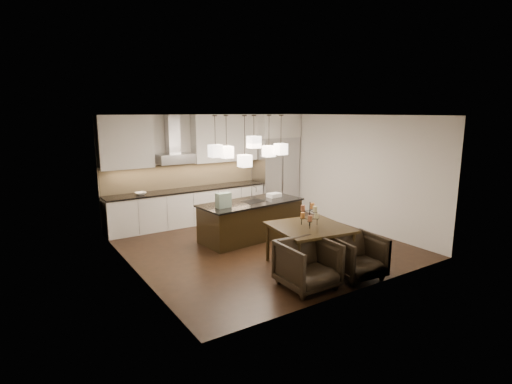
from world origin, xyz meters
TOP-DOWN VIEW (x-y plane):
  - floor at (0.00, 0.00)m, footprint 5.50×5.50m
  - ceiling at (0.00, 0.00)m, footprint 5.50×5.50m
  - wall_back at (0.00, 2.76)m, footprint 5.50×0.02m
  - wall_front at (0.00, -2.76)m, footprint 5.50×0.02m
  - wall_left at (-2.76, 0.00)m, footprint 0.02×5.50m
  - wall_right at (2.76, 0.00)m, footprint 0.02×5.50m
  - refrigerator at (2.10, 2.38)m, footprint 1.20×0.72m
  - fridge_panel at (2.10, 2.38)m, footprint 1.26×0.72m
  - lower_cabinets at (-0.62, 2.43)m, footprint 4.21×0.62m
  - countertop at (-0.62, 2.43)m, footprint 4.21×0.66m
  - backsplash at (-0.62, 2.73)m, footprint 4.21×0.02m
  - upper_cab_left at (-2.10, 2.57)m, footprint 1.25×0.35m
  - upper_cab_right at (0.55, 2.57)m, footprint 1.85×0.35m
  - hood_canopy at (-0.93, 2.48)m, footprint 0.90×0.52m
  - hood_chimney at (-0.93, 2.59)m, footprint 0.30×0.28m
  - fruit_bowl at (-1.87, 2.38)m, footprint 0.28×0.28m
  - island_body at (0.08, 0.54)m, footprint 2.41×1.14m
  - island_top at (0.08, 0.54)m, footprint 2.49×1.22m
  - faucet at (0.17, 0.64)m, footprint 0.11×0.23m
  - tote_bag at (-0.71, 0.38)m, footprint 0.33×0.20m
  - food_container at (0.82, 0.66)m, footprint 0.34×0.25m
  - dining_table at (0.07, -1.51)m, footprint 1.48×1.48m
  - candelabra at (0.07, -1.51)m, footprint 0.43×0.43m
  - candle_a at (0.21, -1.53)m, footprint 0.09×0.09m
  - candle_b at (0.01, -1.38)m, footprint 0.09×0.09m
  - candle_c at (-0.02, -1.63)m, footprint 0.09×0.09m
  - candle_d at (0.20, -1.44)m, footprint 0.09×0.09m
  - candle_e at (-0.06, -1.47)m, footprint 0.09×0.09m
  - candle_f at (0.07, -1.65)m, footprint 0.09×0.09m
  - armchair_left at (-0.56, -2.22)m, footprint 0.88×0.91m
  - armchair_right at (0.45, -2.36)m, footprint 0.91×0.93m
  - pendant_a at (-0.79, 0.56)m, footprint 0.24×0.24m
  - pendant_b at (-0.43, 0.73)m, footprint 0.24×0.24m
  - pendant_c at (0.06, 0.37)m, footprint 0.24×0.24m
  - pendant_d at (0.76, 0.81)m, footprint 0.24×0.24m
  - pendant_e at (0.93, 0.56)m, footprint 0.24×0.24m
  - pendant_f at (-0.19, 0.35)m, footprint 0.24×0.24m

SIDE VIEW (x-z plane):
  - floor at x=0.00m, z-range -0.02..0.00m
  - armchair_right at x=0.45m, z-range 0.00..0.76m
  - dining_table at x=0.07m, z-range 0.00..0.79m
  - armchair_left at x=-0.56m, z-range 0.00..0.80m
  - island_body at x=0.08m, z-range 0.00..0.82m
  - lower_cabinets at x=-0.62m, z-range 0.00..0.88m
  - island_top at x=0.08m, z-range 0.82..0.86m
  - countertop at x=-0.62m, z-range 0.88..0.92m
  - food_container at x=0.82m, z-range 0.86..0.95m
  - fruit_bowl at x=-1.87m, z-range 0.92..0.98m
  - candle_a at x=0.21m, z-range 0.92..1.02m
  - candle_b at x=0.01m, z-range 0.92..1.02m
  - candle_c at x=-0.02m, z-range 0.92..1.02m
  - candelabra at x=0.07m, z-range 0.79..1.25m
  - tote_bag at x=-0.71m, z-range 0.86..1.18m
  - faucet at x=0.17m, z-range 0.86..1.21m
  - refrigerator at x=2.10m, z-range 0.00..2.15m
  - candle_d at x=0.20m, z-range 1.09..1.19m
  - candle_e at x=-0.06m, z-range 1.09..1.19m
  - candle_f at x=0.07m, z-range 1.09..1.19m
  - backsplash at x=-0.62m, z-range 0.92..1.55m
  - wall_back at x=0.00m, z-range 0.00..2.80m
  - wall_front at x=0.00m, z-range 0.00..2.80m
  - wall_left at x=-2.76m, z-range 0.00..2.80m
  - wall_right at x=2.76m, z-range 0.00..2.80m
  - hood_canopy at x=-0.93m, z-range 1.60..1.84m
  - pendant_f at x=-0.19m, z-range 1.70..1.96m
  - pendant_d at x=0.76m, z-range 1.82..2.08m
  - pendant_b at x=-0.43m, z-range 1.87..2.13m
  - pendant_e at x=0.93m, z-range 1.88..2.14m
  - pendant_a at x=-0.79m, z-range 1.93..2.19m
  - upper_cab_left at x=-2.10m, z-range 1.55..2.80m
  - upper_cab_right at x=0.55m, z-range 1.55..2.80m
  - pendant_c at x=0.06m, z-range 2.09..2.35m
  - hood_chimney at x=-0.93m, z-range 1.84..2.80m
  - fridge_panel at x=2.10m, z-range 2.15..2.80m
  - ceiling at x=0.00m, z-range 2.80..2.82m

